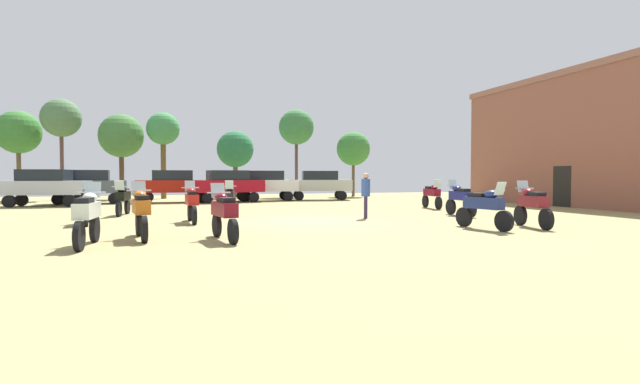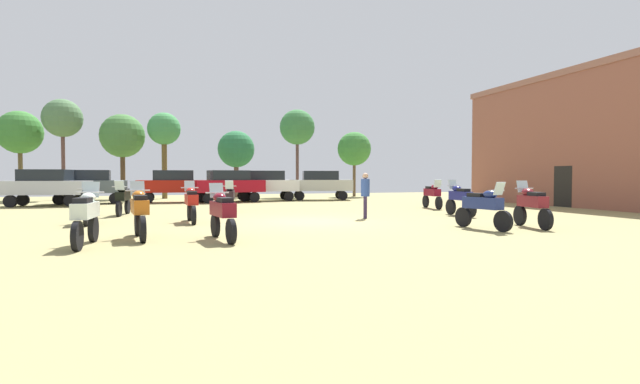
% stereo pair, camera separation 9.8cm
% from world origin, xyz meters
% --- Properties ---
extents(ground_plane, '(44.00, 52.00, 0.02)m').
position_xyz_m(ground_plane, '(0.00, 0.00, 0.01)').
color(ground_plane, '#928856').
extents(brick_building, '(6.12, 15.35, 7.35)m').
position_xyz_m(brick_building, '(18.00, 4.19, 3.68)').
color(brick_building, brown).
rests_on(brick_building, ground).
extents(motorcycle_1, '(0.63, 2.09, 1.46)m').
position_xyz_m(motorcycle_1, '(-6.77, 4.90, 0.74)').
color(motorcycle_1, black).
rests_on(motorcycle_1, ground).
extents(motorcycle_2, '(0.63, 2.14, 1.45)m').
position_xyz_m(motorcycle_2, '(-7.55, 1.38, 0.73)').
color(motorcycle_2, black).
rests_on(motorcycle_2, ground).
extents(motorcycle_3, '(0.64, 2.25, 1.47)m').
position_xyz_m(motorcycle_3, '(7.76, 4.73, 0.75)').
color(motorcycle_3, black).
rests_on(motorcycle_3, ground).
extents(motorcycle_4, '(0.68, 2.13, 1.45)m').
position_xyz_m(motorcycle_4, '(-2.27, 5.63, 0.73)').
color(motorcycle_4, black).
rests_on(motorcycle_4, ground).
extents(motorcycle_5, '(0.62, 2.14, 1.50)m').
position_xyz_m(motorcycle_5, '(-6.64, -4.10, 0.75)').
color(motorcycle_5, black).
rests_on(motorcycle_5, ground).
extents(motorcycle_6, '(0.62, 2.17, 1.47)m').
position_xyz_m(motorcycle_6, '(-4.13, 0.94, 0.74)').
color(motorcycle_6, black).
rests_on(motorcycle_6, ground).
extents(motorcycle_7, '(0.68, 2.17, 1.45)m').
position_xyz_m(motorcycle_7, '(-3.51, -4.01, 0.73)').
color(motorcycle_7, black).
rests_on(motorcycle_7, ground).
extents(motorcycle_8, '(0.67, 2.18, 1.50)m').
position_xyz_m(motorcycle_8, '(-5.54, -3.12, 0.76)').
color(motorcycle_8, black).
rests_on(motorcycle_8, ground).
extents(motorcycle_9, '(0.71, 2.10, 1.49)m').
position_xyz_m(motorcycle_9, '(6.17, -3.94, 0.75)').
color(motorcycle_9, black).
rests_on(motorcycle_9, ground).
extents(motorcycle_10, '(0.62, 2.14, 1.49)m').
position_xyz_m(motorcycle_10, '(6.52, 0.49, 0.75)').
color(motorcycle_10, black).
rests_on(motorcycle_10, ground).
extents(motorcycle_11, '(0.70, 2.21, 1.46)m').
position_xyz_m(motorcycle_11, '(4.37, -3.91, 0.74)').
color(motorcycle_11, black).
rests_on(motorcycle_11, ground).
extents(car_1, '(4.57, 2.62, 2.00)m').
position_xyz_m(car_1, '(4.84, 14.53, 1.19)').
color(car_1, black).
rests_on(car_1, ground).
extents(car_2, '(4.49, 2.31, 2.00)m').
position_xyz_m(car_2, '(-11.42, 12.44, 1.19)').
color(car_2, black).
rests_on(car_2, ground).
extents(car_3, '(4.32, 1.84, 2.00)m').
position_xyz_m(car_3, '(-4.83, 14.32, 1.19)').
color(car_3, black).
rests_on(car_3, ground).
extents(car_4, '(4.55, 2.53, 2.00)m').
position_xyz_m(car_4, '(-1.52, 13.49, 1.19)').
color(car_4, black).
rests_on(car_4, ground).
extents(car_5, '(4.36, 1.94, 2.00)m').
position_xyz_m(car_5, '(1.01, 14.60, 1.19)').
color(car_5, black).
rests_on(car_5, ground).
extents(car_6, '(4.41, 2.09, 2.00)m').
position_xyz_m(car_6, '(-9.66, 14.43, 1.19)').
color(car_6, black).
rests_on(car_6, ground).
extents(person_1, '(0.45, 0.45, 1.76)m').
position_xyz_m(person_1, '(2.35, 0.59, 1.05)').
color(person_1, '#302340').
rests_on(person_1, ground).
extents(tree_1, '(2.93, 2.93, 6.12)m').
position_xyz_m(tree_1, '(-14.92, 20.62, 4.65)').
color(tree_1, brown).
rests_on(tree_1, ground).
extents(tree_2, '(3.12, 3.12, 6.12)m').
position_xyz_m(tree_2, '(-8.37, 20.35, 4.54)').
color(tree_2, '#4D3823').
rests_on(tree_2, ground).
extents(tree_3, '(2.72, 2.72, 5.22)m').
position_xyz_m(tree_3, '(9.13, 19.10, 3.86)').
color(tree_3, brown).
rests_on(tree_3, ground).
extents(tree_4, '(2.61, 2.61, 6.95)m').
position_xyz_m(tree_4, '(-12.13, 19.91, 5.61)').
color(tree_4, brown).
rests_on(tree_4, ground).
extents(tree_5, '(2.82, 2.82, 7.00)m').
position_xyz_m(tree_5, '(4.68, 20.31, 5.57)').
color(tree_5, '#523834').
rests_on(tree_5, ground).
extents(tree_6, '(2.79, 2.79, 5.11)m').
position_xyz_m(tree_6, '(-0.26, 19.84, 3.69)').
color(tree_6, brown).
rests_on(tree_6, ground).
extents(tree_8, '(2.35, 2.35, 6.27)m').
position_xyz_m(tree_8, '(-5.48, 19.70, 4.98)').
color(tree_8, brown).
rests_on(tree_8, ground).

